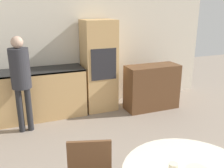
# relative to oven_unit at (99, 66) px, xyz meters

# --- Properties ---
(wall_back) EXTENTS (6.14, 0.05, 2.60)m
(wall_back) POSITION_rel_oven_unit_xyz_m (-0.46, 0.34, 0.40)
(wall_back) COLOR silver
(wall_back) RESTS_ON ground_plane
(kitchen_counter) EXTENTS (2.33, 0.60, 0.93)m
(kitchen_counter) POSITION_rel_oven_unit_xyz_m (-1.52, -0.01, -0.42)
(kitchen_counter) COLOR tan
(kitchen_counter) RESTS_ON ground_plane
(oven_unit) EXTENTS (0.62, 0.59, 1.80)m
(oven_unit) POSITION_rel_oven_unit_xyz_m (0.00, 0.00, 0.00)
(oven_unit) COLOR tan
(oven_unit) RESTS_ON ground_plane
(sideboard) EXTENTS (1.09, 0.45, 0.91)m
(sideboard) POSITION_rel_oven_unit_xyz_m (0.99, -0.42, -0.44)
(sideboard) COLOR brown
(sideboard) RESTS_ON ground_plane
(person_standing) EXTENTS (0.31, 0.31, 1.61)m
(person_standing) POSITION_rel_oven_unit_xyz_m (-1.49, -0.50, 0.10)
(person_standing) COLOR #262628
(person_standing) RESTS_ON ground_plane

